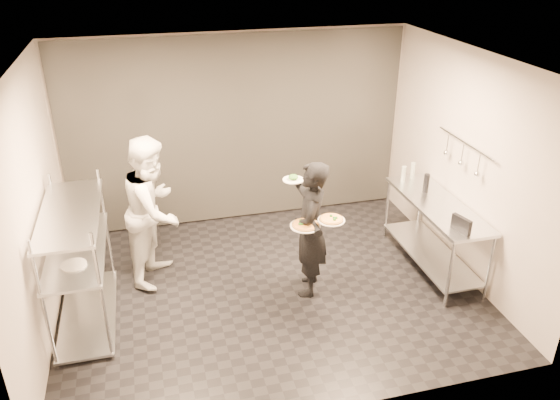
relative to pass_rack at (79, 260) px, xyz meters
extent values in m
cube|color=black|center=(2.15, 0.00, -0.77)|extent=(5.00, 4.00, 0.00)
cube|color=silver|center=(2.15, 0.00, 2.03)|extent=(5.00, 4.00, 0.00)
cube|color=#B0A79E|center=(2.15, 2.00, 0.63)|extent=(5.00, 0.00, 2.80)
cube|color=#B0A79E|center=(2.15, -2.00, 0.63)|extent=(5.00, 0.00, 2.80)
cube|color=#B0A79E|center=(-0.35, 0.00, 0.63)|extent=(0.00, 4.00, 2.80)
cube|color=#B0A79E|center=(4.65, 0.00, 0.63)|extent=(0.00, 4.00, 2.80)
cube|color=white|center=(2.15, 1.97, 0.63)|extent=(4.90, 0.04, 2.74)
cylinder|color=#B9BCC0|center=(-0.27, -0.77, -0.02)|extent=(0.04, 0.04, 1.50)
cylinder|color=#B9BCC0|center=(-0.27, 0.77, -0.02)|extent=(0.04, 0.04, 1.50)
cylinder|color=#B9BCC0|center=(0.27, -0.77, -0.02)|extent=(0.04, 0.04, 1.50)
cylinder|color=#B9BCC0|center=(0.27, 0.77, -0.02)|extent=(0.04, 0.04, 1.50)
cube|color=silver|center=(0.00, 0.00, -0.72)|extent=(0.60, 1.60, 0.03)
cube|color=silver|center=(0.00, 0.00, 0.13)|extent=(0.60, 1.60, 0.03)
cube|color=silver|center=(0.00, 0.00, 0.58)|extent=(0.60, 1.60, 0.03)
cylinder|color=white|center=(0.00, -0.35, 0.16)|extent=(0.26, 0.26, 0.01)
cylinder|color=white|center=(0.00, 0.10, 0.16)|extent=(0.26, 0.26, 0.01)
cylinder|color=#B9BCC0|center=(4.07, -0.86, -0.32)|extent=(0.04, 0.04, 0.90)
cylinder|color=#B9BCC0|center=(4.07, 0.86, -0.32)|extent=(0.04, 0.04, 0.90)
cylinder|color=#B9BCC0|center=(4.59, -0.86, -0.32)|extent=(0.04, 0.04, 0.90)
cylinder|color=#B9BCC0|center=(4.59, 0.86, -0.32)|extent=(0.04, 0.04, 0.90)
cube|color=silver|center=(4.33, 0.00, -0.59)|extent=(0.57, 1.71, 0.03)
cube|color=silver|center=(4.33, 0.00, 0.13)|extent=(0.60, 1.80, 0.04)
cylinder|color=#B9BCC0|center=(4.59, 0.00, 0.93)|extent=(0.02, 1.20, 0.02)
cylinder|color=#B9BCC0|center=(4.57, -0.35, 0.80)|extent=(0.01, 0.01, 0.22)
sphere|color=#B9BCC0|center=(4.57, -0.35, 0.67)|extent=(0.07, 0.07, 0.07)
cylinder|color=#B9BCC0|center=(4.57, 0.00, 0.80)|extent=(0.01, 0.01, 0.22)
sphere|color=#B9BCC0|center=(4.57, 0.00, 0.67)|extent=(0.07, 0.07, 0.07)
cylinder|color=#B9BCC0|center=(4.57, 0.35, 0.80)|extent=(0.01, 0.01, 0.22)
sphere|color=#B9BCC0|center=(4.57, 0.35, 0.67)|extent=(0.07, 0.07, 0.07)
imported|color=black|center=(2.61, -0.12, 0.08)|extent=(0.60, 0.72, 1.69)
imported|color=white|center=(0.86, 0.67, 0.17)|extent=(1.02, 1.12, 1.88)
cylinder|color=white|center=(2.49, -0.30, 0.24)|extent=(0.35, 0.35, 0.01)
cylinder|color=#A4793B|center=(2.49, -0.30, 0.25)|extent=(0.31, 0.31, 0.02)
cylinder|color=#C65C1A|center=(2.49, -0.30, 0.26)|extent=(0.27, 0.27, 0.01)
sphere|color=#1D5E15|center=(2.49, -0.30, 0.27)|extent=(0.04, 0.04, 0.04)
cylinder|color=white|center=(2.77, -0.38, 0.32)|extent=(0.31, 0.31, 0.01)
cylinder|color=#A4793B|center=(2.77, -0.38, 0.33)|extent=(0.27, 0.27, 0.02)
cylinder|color=#C65C1A|center=(2.77, -0.38, 0.34)|extent=(0.24, 0.24, 0.01)
sphere|color=#1D5E15|center=(2.77, -0.38, 0.35)|extent=(0.04, 0.04, 0.04)
cylinder|color=white|center=(2.49, 0.20, 0.59)|extent=(0.25, 0.25, 0.01)
ellipsoid|color=#245F17|center=(2.49, 0.20, 0.63)|extent=(0.13, 0.13, 0.07)
cube|color=black|center=(4.21, -0.72, 0.24)|extent=(0.12, 0.26, 0.19)
cylinder|color=#96A395|center=(4.20, 0.72, 0.26)|extent=(0.06, 0.06, 0.22)
cylinder|color=#96A395|center=(4.38, 0.80, 0.26)|extent=(0.07, 0.07, 0.22)
cylinder|color=black|center=(4.33, 0.34, 0.28)|extent=(0.07, 0.07, 0.25)
camera|label=1|loc=(0.87, -5.43, 3.24)|focal=35.00mm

